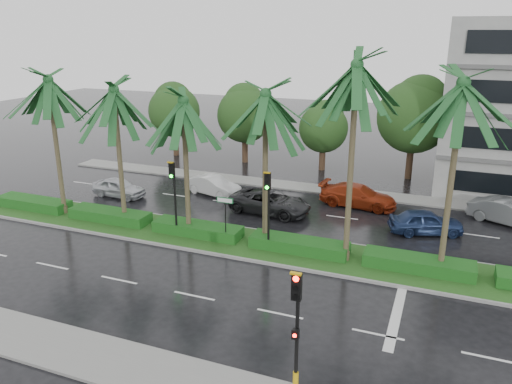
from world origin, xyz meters
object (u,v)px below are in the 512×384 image
at_px(car_silver, 119,188).
at_px(car_red, 358,196).
at_px(signal_median_left, 174,188).
at_px(car_grey, 508,212).
at_px(car_darkgrey, 270,202).
at_px(signal_near, 296,328).
at_px(car_white, 213,185).
at_px(car_blue, 426,222).
at_px(street_sign, 225,209).

height_order(car_silver, car_red, car_red).
height_order(signal_median_left, car_silver, signal_median_left).
relative_size(car_silver, car_red, 0.77).
bearing_deg(car_grey, car_darkgrey, 127.53).
bearing_deg(signal_median_left, car_grey, 27.93).
bearing_deg(signal_near, car_white, 123.29).
bearing_deg(car_silver, car_grey, -77.33).
xyz_separation_m(car_silver, car_blue, (20.50, 0.91, 0.04)).
bearing_deg(signal_near, car_grey, 68.42).
xyz_separation_m(car_red, car_grey, (9.00, 0.11, 0.01)).
bearing_deg(signal_median_left, car_red, 47.15).
distance_m(car_silver, car_white, 6.62).
xyz_separation_m(car_white, car_darkgrey, (5.00, -1.98, 0.05)).
distance_m(signal_median_left, car_red, 12.70).
bearing_deg(signal_near, street_sign, 125.34).
xyz_separation_m(car_silver, car_white, (6.00, 2.81, 0.02)).
distance_m(signal_near, signal_median_left, 13.93).
relative_size(signal_median_left, car_grey, 0.97).
bearing_deg(car_white, signal_median_left, -154.89).
height_order(car_blue, car_grey, car_grey).
height_order(signal_near, car_blue, signal_near).
relative_size(signal_near, car_white, 1.05).
height_order(street_sign, car_grey, street_sign).
relative_size(street_sign, car_red, 0.51).
bearing_deg(signal_median_left, signal_near, -44.09).
relative_size(street_sign, car_white, 0.63).
xyz_separation_m(car_darkgrey, car_blue, (9.50, 0.09, -0.03)).
relative_size(signal_near, car_red, 0.86).
bearing_deg(car_white, car_blue, -83.19).
distance_m(signal_median_left, car_darkgrey, 7.18).
distance_m(car_white, car_blue, 14.62).
height_order(car_white, car_blue, car_blue).
bearing_deg(car_silver, signal_near, -127.04).
height_order(street_sign, car_darkgrey, street_sign).
relative_size(street_sign, car_grey, 0.58).
xyz_separation_m(signal_median_left, car_white, (-1.50, 7.83, -2.31)).
xyz_separation_m(car_white, car_red, (10.00, 1.34, 0.05)).
height_order(signal_median_left, car_red, signal_median_left).
bearing_deg(car_grey, car_blue, 150.38).
relative_size(car_silver, car_darkgrey, 0.74).
height_order(car_white, car_darkgrey, car_darkgrey).
xyz_separation_m(signal_median_left, car_darkgrey, (3.50, 5.84, -2.27)).
bearing_deg(street_sign, car_darkgrey, 84.95).
height_order(street_sign, car_blue, street_sign).
distance_m(car_silver, car_grey, 25.36).
relative_size(car_silver, car_white, 0.93).
bearing_deg(car_red, street_sign, 153.94).
bearing_deg(street_sign, signal_median_left, -176.53).
distance_m(street_sign, car_darkgrey, 5.85).
xyz_separation_m(signal_near, car_white, (-11.50, 17.51, -1.82)).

